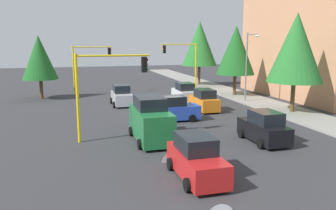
{
  "coord_description": "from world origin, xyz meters",
  "views": [
    {
      "loc": [
        27.25,
        -7.79,
        6.15
      ],
      "look_at": [
        1.57,
        -0.56,
        1.2
      ],
      "focal_mm": 36.77,
      "sensor_mm": 36.0,
      "label": 1
    }
  ],
  "objects": [
    {
      "name": "car_blue",
      "position": [
        2.0,
        -0.25,
        0.9
      ],
      "size": [
        1.94,
        3.97,
        1.98
      ],
      "color": "blue",
      "rests_on": "ground"
    },
    {
      "name": "street_lamp_curbside",
      "position": [
        -3.61,
        9.2,
        4.35
      ],
      "size": [
        2.15,
        0.28,
        7.0
      ],
      "color": "slate",
      "rests_on": "ground"
    },
    {
      "name": "car_silver",
      "position": [
        -5.9,
        -3.17,
        0.9
      ],
      "size": [
        3.9,
        1.98,
        1.98
      ],
      "color": "#B2B5BA",
      "rests_on": "ground"
    },
    {
      "name": "car_red",
      "position": [
        13.27,
        -2.52,
        0.9
      ],
      "size": [
        4.16,
        1.96,
        1.98
      ],
      "color": "red",
      "rests_on": "ground"
    },
    {
      "name": "apartment_block",
      "position": [
        -5.58,
        18.5,
        6.13
      ],
      "size": [
        17.51,
        9.3,
        12.23
      ],
      "color": "tan",
      "rests_on": "ground"
    },
    {
      "name": "tree_roadside_mid",
      "position": [
        -8.0,
        10.0,
        5.17
      ],
      "size": [
        4.3,
        4.3,
        7.87
      ],
      "color": "brown",
      "rests_on": "ground"
    },
    {
      "name": "lane_arrow_near",
      "position": [
        11.51,
        -3.0,
        0.01
      ],
      "size": [
        2.4,
        1.1,
        1.1
      ],
      "color": "silver",
      "rests_on": "ground"
    },
    {
      "name": "sidewalk_kerb",
      "position": [
        -5.0,
        10.5,
        0.07
      ],
      "size": [
        80.0,
        4.0,
        0.15
      ],
      "primitive_type": "cube",
      "color": "gray",
      "rests_on": "ground"
    },
    {
      "name": "tree_opposite_side",
      "position": [
        -12.0,
        -11.0,
        4.46
      ],
      "size": [
        3.74,
        3.74,
        6.81
      ],
      "color": "brown",
      "rests_on": "ground"
    },
    {
      "name": "car_black",
      "position": [
        9.08,
        3.47,
        0.9
      ],
      "size": [
        3.85,
        1.98,
        1.98
      ],
      "color": "black",
      "rests_on": "ground"
    },
    {
      "name": "traffic_signal_far_left",
      "position": [
        -14.0,
        5.73,
        4.17
      ],
      "size": [
        0.36,
        4.59,
        5.91
      ],
      "color": "yellow",
      "rests_on": "ground"
    },
    {
      "name": "car_orange",
      "position": [
        -1.07,
        3.55,
        0.9
      ],
      "size": [
        3.74,
        1.95,
        1.98
      ],
      "color": "orange",
      "rests_on": "ground"
    },
    {
      "name": "delivery_van_green",
      "position": [
        6.88,
        -3.18,
        1.28
      ],
      "size": [
        4.8,
        2.22,
        2.77
      ],
      "color": "#1E7238",
      "rests_on": "ground"
    },
    {
      "name": "traffic_signal_near_right",
      "position": [
        6.0,
        -5.66,
        3.86
      ],
      "size": [
        0.36,
        4.59,
        5.44
      ],
      "color": "yellow",
      "rests_on": "ground"
    },
    {
      "name": "car_white",
      "position": [
        -6.13,
        3.38,
        0.9
      ],
      "size": [
        3.73,
        2.03,
        1.98
      ],
      "color": "white",
      "rests_on": "ground"
    },
    {
      "name": "ground_plane",
      "position": [
        0.0,
        0.0,
        0.0
      ],
      "size": [
        120.0,
        120.0,
        0.0
      ],
      "primitive_type": "plane",
      "color": "#353538"
    },
    {
      "name": "tree_roadside_near",
      "position": [
        2.0,
        10.5,
        5.61
      ],
      "size": [
        4.66,
        4.66,
        8.54
      ],
      "color": "brown",
      "rests_on": "ground"
    },
    {
      "name": "tree_roadside_far",
      "position": [
        -18.0,
        9.5,
        5.84
      ],
      "size": [
        4.84,
        4.84,
        8.88
      ],
      "color": "brown",
      "rests_on": "ground"
    },
    {
      "name": "traffic_signal_far_right",
      "position": [
        -14.0,
        -5.69,
        4.01
      ],
      "size": [
        0.36,
        4.59,
        5.66
      ],
      "color": "yellow",
      "rests_on": "ground"
    }
  ]
}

